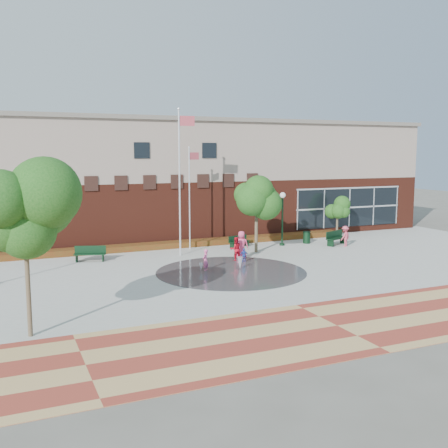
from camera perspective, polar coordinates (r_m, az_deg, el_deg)
name	(u,v)px	position (r m, az deg, el deg)	size (l,w,h in m)	color
ground	(255,284)	(26.78, 3.42, -6.59)	(120.00, 120.00, 0.00)	#666056
plaza_concrete	(224,269)	(30.30, 0.00, -4.87)	(46.00, 18.00, 0.01)	#A8A8A0
paver_band	(337,326)	(21.03, 12.21, -10.80)	(46.00, 6.00, 0.01)	#9B3628
splash_pad	(231,272)	(29.40, 0.78, -5.26)	(8.40, 8.40, 0.01)	#383A3D
library_building	(157,178)	(42.32, -7.30, 5.02)	(44.40, 10.40, 9.20)	#5A2317
flower_bed	(181,247)	(37.26, -4.65, -2.51)	(26.00, 1.20, 0.40)	maroon
flagpole_left	(180,174)	(33.54, -4.78, 5.40)	(1.11, 0.19, 9.45)	white
flagpole_right	(190,192)	(35.80, -3.73, 3.45)	(0.85, 0.28, 7.06)	white
lamp_right	(282,213)	(37.56, 6.38, 1.24)	(0.41, 0.41, 3.85)	black
bench_left	(90,257)	(33.17, -14.38, -3.47)	(1.97, 1.11, 0.96)	black
bench_mid	(239,244)	(36.99, 1.67, -2.14)	(1.71, 0.89, 0.83)	black
bench_right	(337,241)	(38.66, 12.17, -1.78)	(2.12, 1.32, 1.04)	black
trash_can	(307,237)	(38.93, 8.98, -1.45)	(0.55, 0.55, 0.90)	black
tree_big_left	(24,214)	(19.74, -20.91, 1.02)	(3.93, 3.93, 6.28)	#4C402E
tree_mid	(257,197)	(34.68, 3.56, 2.91)	(3.01, 3.01, 5.08)	#4C402E
tree_small_right	(338,208)	(42.14, 12.26, 1.75)	(1.88, 1.88, 3.21)	#4C402E
water_jet_a	(240,270)	(30.04, 1.76, -4.99)	(0.36, 0.36, 0.70)	white
water_jet_b	(201,272)	(29.49, -2.51, -5.24)	(0.22, 0.22, 0.49)	white
child_splash	(205,260)	(29.54, -2.04, -3.96)	(0.46, 0.30, 1.26)	pink
adult_red	(236,249)	(32.27, 1.27, -2.75)	(0.72, 0.56, 1.49)	red
adult_pink	(241,245)	(32.91, 1.91, -2.30)	(0.86, 0.56, 1.77)	#EC4876
child_blue	(244,255)	(31.87, 2.19, -3.44)	(0.52, 0.22, 0.89)	#2D47B1
person_bench	(345,236)	(38.16, 13.05, -1.31)	(0.96, 0.55, 1.48)	#D64C62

